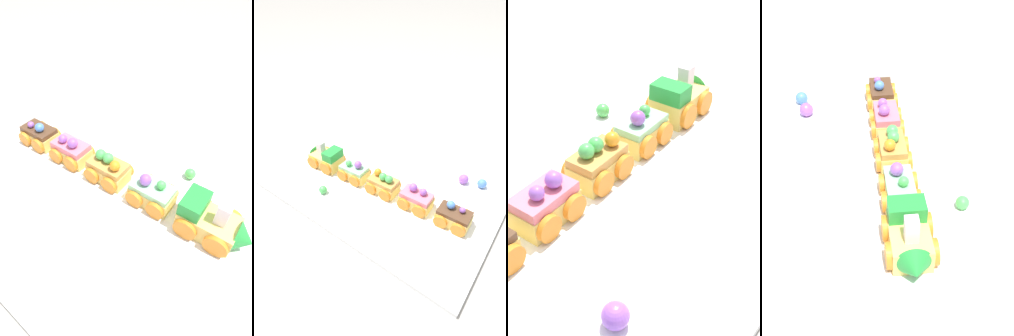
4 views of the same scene
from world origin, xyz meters
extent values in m
plane|color=gray|center=(0.00, 0.00, 0.00)|extent=(10.00, 10.00, 0.00)
cube|color=white|center=(0.00, 0.00, 0.01)|extent=(0.64, 0.46, 0.01)
cube|color=#EACC66|center=(0.18, 0.05, 0.03)|extent=(0.10, 0.06, 0.04)
cube|color=green|center=(0.16, 0.05, 0.06)|extent=(0.04, 0.06, 0.03)
cone|color=green|center=(0.24, 0.05, 0.04)|extent=(0.03, 0.05, 0.05)
cube|color=white|center=(0.20, 0.05, 0.06)|extent=(0.02, 0.02, 0.02)
cube|color=white|center=(0.20, 0.05, 0.08)|extent=(0.02, 0.02, 0.02)
cylinder|color=orange|center=(0.21, 0.02, 0.03)|extent=(0.04, 0.01, 0.04)
cylinder|color=orange|center=(0.21, 0.09, 0.03)|extent=(0.04, 0.01, 0.04)
cylinder|color=orange|center=(0.16, 0.02, 0.03)|extent=(0.04, 0.01, 0.04)
cylinder|color=orange|center=(0.16, 0.08, 0.03)|extent=(0.04, 0.01, 0.04)
cube|color=#EACC66|center=(0.08, 0.05, 0.03)|extent=(0.08, 0.05, 0.03)
cube|color=#93DBA3|center=(0.08, 0.05, 0.05)|extent=(0.08, 0.05, 0.01)
sphere|color=#9956C6|center=(0.06, 0.04, 0.06)|extent=(0.02, 0.02, 0.02)
sphere|color=#4CBC56|center=(0.09, 0.05, 0.06)|extent=(0.02, 0.02, 0.02)
cylinder|color=orange|center=(0.10, 0.02, 0.03)|extent=(0.03, 0.01, 0.03)
cylinder|color=orange|center=(0.10, 0.08, 0.03)|extent=(0.03, 0.01, 0.03)
cylinder|color=orange|center=(0.06, 0.02, 0.03)|extent=(0.03, 0.01, 0.03)
cylinder|color=orange|center=(0.06, 0.07, 0.03)|extent=(0.03, 0.01, 0.03)
cube|color=#EACC66|center=(-0.02, 0.04, 0.03)|extent=(0.08, 0.05, 0.03)
cube|color=#CC9347|center=(-0.02, 0.04, 0.05)|extent=(0.08, 0.05, 0.01)
sphere|color=#4CBC56|center=(-0.04, 0.05, 0.07)|extent=(0.02, 0.02, 0.02)
sphere|color=#4CBC56|center=(-0.02, 0.05, 0.07)|extent=(0.02, 0.02, 0.02)
sphere|color=orange|center=(0.00, 0.04, 0.07)|extent=(0.02, 0.02, 0.02)
cylinder|color=orange|center=(0.00, 0.02, 0.03)|extent=(0.03, 0.01, 0.03)
cylinder|color=orange|center=(0.00, 0.07, 0.03)|extent=(0.03, 0.01, 0.03)
cylinder|color=orange|center=(-0.04, 0.02, 0.03)|extent=(0.03, 0.01, 0.03)
cylinder|color=orange|center=(-0.05, 0.07, 0.03)|extent=(0.03, 0.01, 0.03)
cube|color=#EACC66|center=(-0.12, 0.04, 0.03)|extent=(0.08, 0.05, 0.03)
cube|color=#E57084|center=(-0.12, 0.04, 0.05)|extent=(0.08, 0.05, 0.01)
sphere|color=#9956C6|center=(-0.14, 0.03, 0.07)|extent=(0.02, 0.02, 0.02)
sphere|color=#9956C6|center=(-0.11, 0.04, 0.07)|extent=(0.02, 0.02, 0.02)
cylinder|color=orange|center=(-0.10, 0.01, 0.03)|extent=(0.03, 0.01, 0.03)
cylinder|color=orange|center=(-0.10, 0.07, 0.03)|extent=(0.03, 0.01, 0.03)
cylinder|color=orange|center=(-0.14, 0.01, 0.03)|extent=(0.03, 0.01, 0.03)
cylinder|color=orange|center=(-0.14, 0.07, 0.03)|extent=(0.03, 0.01, 0.03)
cube|color=#EACC66|center=(-0.22, 0.04, 0.03)|extent=(0.08, 0.05, 0.03)
cube|color=brown|center=(-0.22, 0.04, 0.05)|extent=(0.08, 0.05, 0.01)
sphere|color=#9956C6|center=(-0.24, 0.03, 0.06)|extent=(0.01, 0.01, 0.01)
sphere|color=#4C84E0|center=(-0.21, 0.03, 0.06)|extent=(0.02, 0.02, 0.02)
cylinder|color=orange|center=(-0.20, 0.01, 0.03)|extent=(0.03, 0.01, 0.03)
cylinder|color=orange|center=(-0.20, 0.06, 0.03)|extent=(0.03, 0.01, 0.03)
cylinder|color=orange|center=(-0.24, 0.01, 0.03)|extent=(0.03, 0.01, 0.03)
cylinder|color=orange|center=(-0.24, 0.06, 0.03)|extent=(0.03, 0.01, 0.03)
sphere|color=#4CBC56|center=(0.11, 0.15, 0.02)|extent=(0.02, 0.02, 0.02)
camera|label=1|loc=(0.23, -0.22, 0.40)|focal=28.00mm
camera|label=2|loc=(-0.33, 0.47, 0.51)|focal=28.00mm
camera|label=3|loc=(-0.39, -0.30, 0.40)|focal=50.00mm
camera|label=4|loc=(0.63, -0.01, 0.54)|focal=50.00mm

